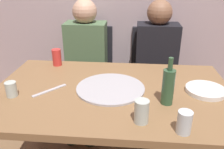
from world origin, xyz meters
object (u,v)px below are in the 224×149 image
object	(u,v)px
soda_can	(57,57)
chair_left	(89,68)
pizza_tray	(110,88)
table_knife	(50,90)
tumbler_far	(184,122)
wine_glass	(11,89)
tumbler_near	(142,111)
plate_stack	(206,90)
guest_in_beanie	(157,64)
wine_bottle	(168,86)
dining_table	(112,102)
guest_in_sweater	(85,62)
chair_right	(154,71)

from	to	relation	value
soda_can	chair_left	world-z (taller)	chair_left
pizza_tray	table_knife	world-z (taller)	pizza_tray
pizza_tray	tumbler_far	xyz separation A→B (m)	(0.35, -0.38, 0.05)
wine_glass	chair_left	size ratio (longest dim) A/B	0.09
tumbler_near	plate_stack	xyz separation A→B (m)	(0.38, 0.33, -0.04)
tumbler_far	guest_in_beanie	xyz separation A→B (m)	(-0.02, 1.06, -0.15)
tumbler_near	soda_can	world-z (taller)	soda_can
plate_stack	table_knife	world-z (taller)	plate_stack
pizza_tray	plate_stack	distance (m)	0.55
table_knife	soda_can	bearing A→B (deg)	-128.21
wine_bottle	tumbler_near	bearing A→B (deg)	-127.22
tumbler_far	wine_glass	distance (m)	0.93
tumbler_far	chair_left	bearing A→B (deg)	118.17
dining_table	guest_in_beanie	xyz separation A→B (m)	(0.33, 0.69, -0.01)
chair_left	guest_in_sweater	distance (m)	0.20
soda_can	table_knife	world-z (taller)	soda_can
pizza_tray	plate_stack	bearing A→B (deg)	1.05
plate_stack	chair_left	bearing A→B (deg)	135.80
plate_stack	guest_in_sweater	xyz separation A→B (m)	(-0.85, 0.67, -0.11)
dining_table	plate_stack	bearing A→B (deg)	1.99
wine_bottle	tumbler_far	xyz separation A→B (m)	(0.04, -0.24, -0.05)
soda_can	guest_in_beanie	size ratio (longest dim) A/B	0.10
wine_glass	chair_left	world-z (taller)	chair_left
tumbler_near	tumbler_far	world-z (taller)	tumbler_near
pizza_tray	chair_left	bearing A→B (deg)	109.45
table_knife	guest_in_sweater	bearing A→B (deg)	-143.63
table_knife	guest_in_beanie	world-z (taller)	guest_in_beanie
pizza_tray	dining_table	bearing A→B (deg)	-40.04
wine_bottle	pizza_tray	bearing A→B (deg)	156.70
pizza_tray	chair_left	world-z (taller)	chair_left
dining_table	tumbler_near	world-z (taller)	tumbler_near
tumbler_far	plate_stack	size ratio (longest dim) A/B	0.46
wine_glass	chair_right	xyz separation A→B (m)	(0.88, 0.97, -0.27)
dining_table	wine_bottle	world-z (taller)	wine_bottle
soda_can	chair_left	bearing A→B (deg)	74.31
tumbler_near	guest_in_beanie	bearing A→B (deg)	80.77
dining_table	chair_left	distance (m)	0.91
chair_right	guest_in_beanie	xyz separation A→B (m)	(0.00, -0.15, 0.13)
wine_glass	soda_can	size ratio (longest dim) A/B	0.70
table_knife	guest_in_sweater	xyz separation A→B (m)	(0.06, 0.74, -0.10)
chair_left	guest_in_sweater	size ratio (longest dim) A/B	0.77
table_knife	chair_left	distance (m)	0.92
wine_glass	plate_stack	bearing A→B (deg)	7.50
chair_right	tumbler_near	bearing A→B (deg)	81.97
chair_right	guest_in_sweater	bearing A→B (deg)	13.50
tumbler_far	guest_in_sweater	xyz separation A→B (m)	(-0.65, 1.06, -0.15)
wine_bottle	guest_in_beanie	xyz separation A→B (m)	(0.02, 0.82, -0.20)
wine_glass	chair_left	xyz separation A→B (m)	(0.25, 0.97, -0.27)
wine_bottle	chair_left	world-z (taller)	wine_bottle
tumbler_near	chair_left	distance (m)	1.27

